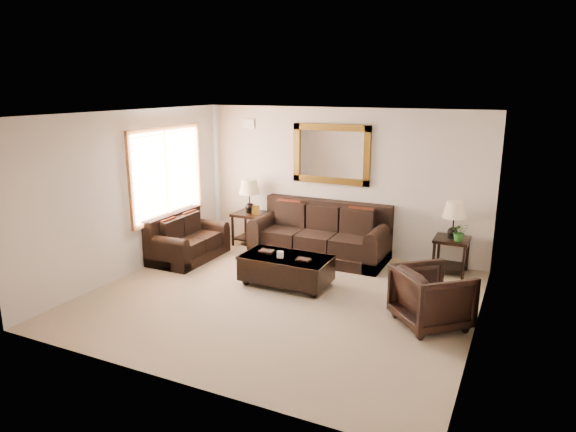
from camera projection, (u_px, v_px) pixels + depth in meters
The scene contains 11 objects.
room at pixel (279, 210), 7.34m from camera, with size 5.51×5.01×2.71m.
window at pixel (167, 173), 9.20m from camera, with size 0.07×1.96×1.66m.
mirror at pixel (331, 154), 9.44m from camera, with size 1.50×0.06×1.10m.
air_vent at pixel (249, 124), 10.06m from camera, with size 0.25×0.02×0.18m, color #999999.
sofa at pixel (321, 238), 9.42m from camera, with size 2.45×1.06×1.00m.
loveseat at pixel (186, 242), 9.36m from camera, with size 0.87×1.46×0.82m.
end_table_left at pixel (250, 202), 10.08m from camera, with size 0.59×0.59×1.30m.
end_table_right at pixel (453, 227), 8.49m from camera, with size 0.56×0.56×1.23m.
coffee_table at pixel (286, 267), 8.09m from camera, with size 1.41×0.76×0.60m.
armchair at pixel (432, 294), 6.69m from camera, with size 0.84×0.78×0.86m, color black.
potted_plant at pixel (460, 234), 8.37m from camera, with size 0.28×0.31×0.24m, color #265A1F.
Camera 1 is at (3.18, -6.39, 3.07)m, focal length 32.00 mm.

